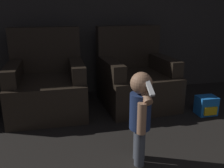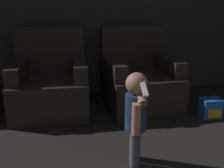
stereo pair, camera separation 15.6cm
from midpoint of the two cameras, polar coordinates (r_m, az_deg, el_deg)
name	(u,v)px [view 2 (the right image)]	position (r m, az deg, el deg)	size (l,w,h in m)	color
wall_back	(118,6)	(3.86, 2.65, 17.30)	(8.40, 0.05, 2.60)	#33302D
armchair_left	(51,84)	(3.29, -12.48, -0.03)	(0.91, 0.92, 1.05)	black
armchair_right	(139,80)	(3.42, 7.55, 0.90)	(0.98, 0.99, 1.05)	black
person_toddler	(136,112)	(2.07, 7.69, -6.43)	(0.18, 0.32, 0.81)	#474C56
toy_backpack	(210,108)	(3.32, 22.84, -5.08)	(0.24, 0.21, 0.23)	blue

